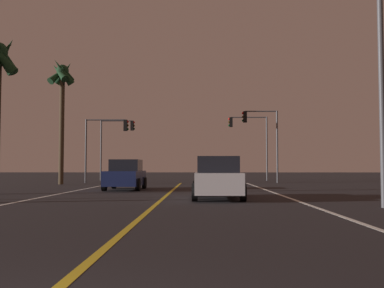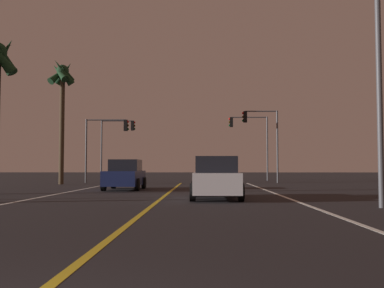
# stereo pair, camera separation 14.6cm
# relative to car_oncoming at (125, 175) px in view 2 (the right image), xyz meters

# --- Properties ---
(lane_edge_right) EXTENTS (0.16, 38.69, 0.01)m
(lane_edge_right) POSITION_rel_car_oncoming_xyz_m (7.89, -9.18, -0.82)
(lane_edge_right) COLOR silver
(lane_edge_right) RESTS_ON ground
(lane_edge_left) EXTENTS (0.16, 38.69, 0.01)m
(lane_edge_left) POSITION_rel_car_oncoming_xyz_m (-2.51, -9.18, -0.82)
(lane_edge_left) COLOR silver
(lane_edge_left) RESTS_ON ground
(lane_center_divider) EXTENTS (0.16, 38.69, 0.01)m
(lane_center_divider) POSITION_rel_car_oncoming_xyz_m (2.69, -9.18, -0.82)
(lane_center_divider) COLOR gold
(lane_center_divider) RESTS_ON ground
(car_oncoming) EXTENTS (2.02, 4.30, 1.70)m
(car_oncoming) POSITION_rel_car_oncoming_xyz_m (0.00, 0.00, 0.00)
(car_oncoming) COLOR black
(car_oncoming) RESTS_ON ground
(car_lead_same_lane) EXTENTS (2.02, 4.30, 1.70)m
(car_lead_same_lane) POSITION_rel_car_oncoming_xyz_m (4.90, -7.11, 0.00)
(car_lead_same_lane) COLOR black
(car_lead_same_lane) RESTS_ON ground
(traffic_light_near_right) EXTENTS (2.89, 0.36, 5.81)m
(traffic_light_near_right) POSITION_rel_car_oncoming_xyz_m (9.10, 10.66, 3.45)
(traffic_light_near_right) COLOR #4C4C51
(traffic_light_near_right) RESTS_ON ground
(traffic_light_near_left) EXTENTS (3.53, 0.36, 5.14)m
(traffic_light_near_left) POSITION_rel_car_oncoming_xyz_m (-3.31, 10.66, 3.03)
(traffic_light_near_left) COLOR #4C4C51
(traffic_light_near_left) RESTS_ON ground
(traffic_light_far_right) EXTENTS (3.64, 0.36, 5.94)m
(traffic_light_far_right) POSITION_rel_car_oncoming_xyz_m (8.74, 16.16, 3.58)
(traffic_light_far_right) COLOR #4C4C51
(traffic_light_far_right) RESTS_ON ground
(traffic_light_far_left) EXTENTS (3.23, 0.36, 5.63)m
(traffic_light_far_left) POSITION_rel_car_oncoming_xyz_m (-3.53, 16.16, 3.35)
(traffic_light_far_left) COLOR #4C4C51
(traffic_light_far_left) RESTS_ON ground
(street_lamp_right_near) EXTENTS (2.25, 0.44, 8.14)m
(street_lamp_right_near) POSITION_rel_car_oncoming_xyz_m (9.50, -10.87, 4.34)
(street_lamp_right_near) COLOR #4C4C51
(street_lamp_right_near) RESTS_ON ground
(palm_tree_left_far) EXTENTS (2.10, 2.22, 9.33)m
(palm_tree_left_far) POSITION_rel_car_oncoming_xyz_m (-6.06, 7.60, 6.60)
(palm_tree_left_far) COLOR #473826
(palm_tree_left_far) RESTS_ON ground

